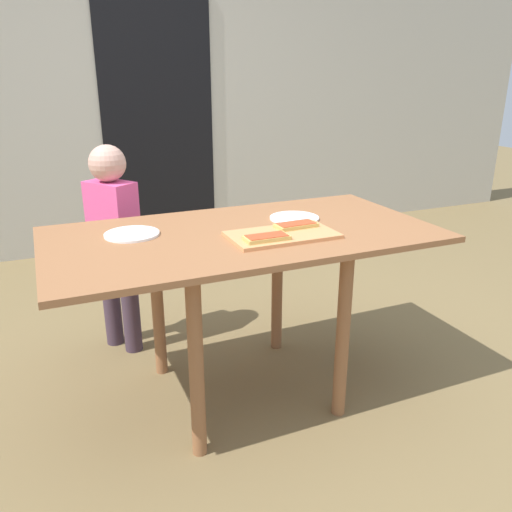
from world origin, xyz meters
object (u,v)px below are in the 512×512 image
pizza_slice_near_left (267,238)px  child_left (114,235)px  pizza_slice_far_right (296,225)px  plate_white_left (132,234)px  dining_table (243,254)px  cutting_board (282,235)px  plate_white_right (294,218)px

pizza_slice_near_left → child_left: child_left is taller
pizza_slice_far_right → plate_white_left: size_ratio=0.81×
dining_table → cutting_board: cutting_board is taller
pizza_slice_near_left → plate_white_left: 0.55m
pizza_slice_near_left → plate_white_left: (-0.46, 0.31, -0.02)m
plate_white_right → pizza_slice_near_left: bearing=-133.8°
pizza_slice_near_left → plate_white_right: (0.26, 0.27, -0.02)m
dining_table → plate_white_left: plate_white_left is taller
pizza_slice_far_right → child_left: size_ratio=0.17×
pizza_slice_far_right → pizza_slice_near_left: same height
pizza_slice_near_left → plate_white_right: pizza_slice_near_left is taller
dining_table → plate_white_right: 0.31m
dining_table → plate_white_left: bearing=163.2°
cutting_board → plate_white_right: 0.27m
dining_table → plate_white_left: size_ratio=7.23×
plate_white_right → plate_white_left: (-0.71, 0.04, 0.00)m
pizza_slice_far_right → plate_white_left: pizza_slice_far_right is taller
plate_white_right → child_left: bearing=142.5°
cutting_board → plate_white_right: cutting_board is taller
plate_white_right → plate_white_left: bearing=176.7°
child_left → cutting_board: bearing=-54.2°
dining_table → plate_white_left: 0.46m
pizza_slice_near_left → child_left: bearing=119.3°
pizza_slice_near_left → plate_white_left: bearing=145.7°
dining_table → plate_white_right: plate_white_right is taller
plate_white_right → plate_white_left: size_ratio=1.00×
dining_table → plate_white_left: (-0.43, 0.13, 0.10)m
cutting_board → pizza_slice_near_left: (-0.09, -0.05, 0.02)m
pizza_slice_far_right → plate_white_left: bearing=162.3°
cutting_board → pizza_slice_near_left: pizza_slice_near_left is taller
dining_table → plate_white_right: (0.28, 0.09, 0.10)m
cutting_board → plate_white_right: size_ratio=1.94×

